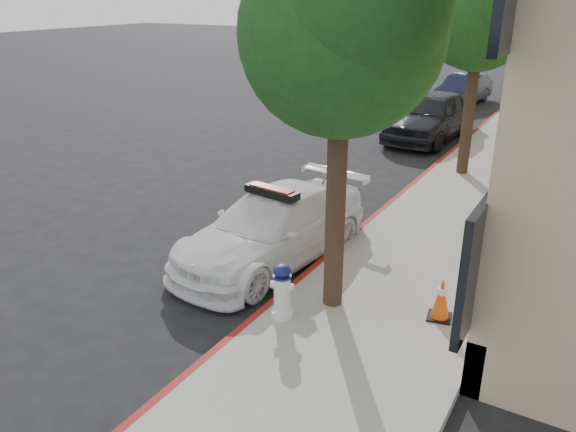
# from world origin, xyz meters

# --- Properties ---
(ground) EXTENTS (120.00, 120.00, 0.00)m
(ground) POSITION_xyz_m (0.00, 0.00, 0.00)
(ground) COLOR black
(ground) RESTS_ON ground
(sidewalk) EXTENTS (3.20, 50.00, 0.15)m
(sidewalk) POSITION_xyz_m (3.60, 10.00, 0.07)
(sidewalk) COLOR gray
(sidewalk) RESTS_ON ground
(curb_strip) EXTENTS (0.12, 50.00, 0.15)m
(curb_strip) POSITION_xyz_m (2.06, 10.00, 0.07)
(curb_strip) COLOR maroon
(curb_strip) RESTS_ON ground
(tree_near) EXTENTS (2.92, 2.82, 5.62)m
(tree_near) POSITION_xyz_m (2.93, -2.01, 4.27)
(tree_near) COLOR black
(tree_near) RESTS_ON sidewalk
(tree_mid) EXTENTS (2.77, 2.64, 5.43)m
(tree_mid) POSITION_xyz_m (2.93, 5.99, 4.16)
(tree_mid) COLOR black
(tree_mid) RESTS_ON sidewalk
(tree_far) EXTENTS (3.10, 3.00, 5.81)m
(tree_far) POSITION_xyz_m (2.93, 13.99, 4.39)
(tree_far) COLOR black
(tree_far) RESTS_ON sidewalk
(police_car) EXTENTS (2.39, 4.71, 1.46)m
(police_car) POSITION_xyz_m (1.10, -0.92, 0.66)
(police_car) COLOR white
(police_car) RESTS_ON ground
(parked_car_mid) EXTENTS (2.23, 4.89, 1.63)m
(parked_car_mid) POSITION_xyz_m (0.83, 9.70, 0.81)
(parked_car_mid) COLOR black
(parked_car_mid) RESTS_ON ground
(parked_car_far) EXTENTS (1.77, 4.09, 1.31)m
(parked_car_far) POSITION_xyz_m (0.15, 16.73, 0.65)
(parked_car_far) COLOR #141A33
(parked_car_far) RESTS_ON ground
(fire_hydrant) EXTENTS (0.37, 0.34, 0.88)m
(fire_hydrant) POSITION_xyz_m (2.42, -2.76, 0.58)
(fire_hydrant) COLOR silver
(fire_hydrant) RESTS_ON sidewalk
(traffic_cone) EXTENTS (0.41, 0.41, 0.68)m
(traffic_cone) POSITION_xyz_m (4.51, -1.59, 0.49)
(traffic_cone) COLOR black
(traffic_cone) RESTS_ON sidewalk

